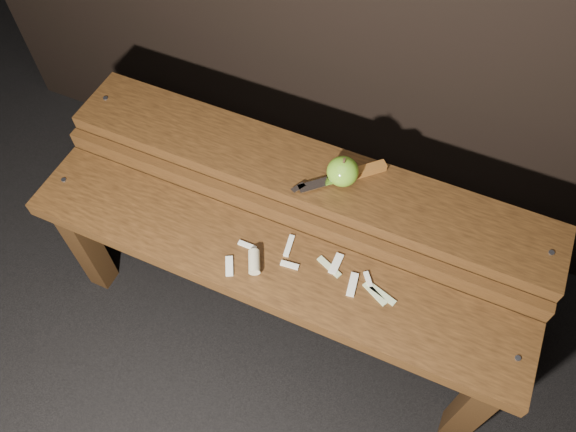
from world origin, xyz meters
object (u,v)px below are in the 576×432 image
at_px(bench_front_tier, 267,278).
at_px(knife, 355,174).
at_px(apple, 343,171).
at_px(bench_rear_tier, 305,191).

bearing_deg(bench_front_tier, knife, 66.89).
height_order(bench_front_tier, knife, knife).
bearing_deg(bench_front_tier, apple, 69.51).
bearing_deg(knife, apple, -133.54).
height_order(bench_front_tier, apple, apple).
relative_size(bench_front_tier, apple, 15.40).
bearing_deg(bench_rear_tier, knife, 14.36).
xyz_separation_m(bench_front_tier, apple, (0.09, 0.23, 0.18)).
bearing_deg(bench_front_tier, bench_rear_tier, 90.00).
xyz_separation_m(bench_front_tier, bench_rear_tier, (0.00, 0.23, 0.06)).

